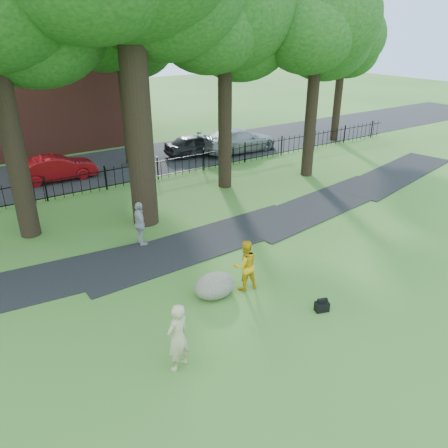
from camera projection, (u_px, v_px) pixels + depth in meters
ground at (238, 297)px, 13.94m from camera, size 120.00×120.00×0.00m
footpath at (202, 243)px, 17.40m from camera, size 36.07×3.85×0.03m
street at (83, 170)px, 26.06m from camera, size 80.00×7.00×0.02m
iron_fence at (106, 179)px, 22.78m from camera, size 44.00×0.04×1.20m
tree_row at (128, 18)px, 17.16m from camera, size 26.82×7.96×12.42m
woman at (178, 337)px, 10.72m from camera, size 0.79×0.64×1.88m
man at (245, 265)px, 14.08m from camera, size 0.95×0.80×1.73m
pedestrian at (140, 224)px, 16.90m from camera, size 0.60×1.11×1.80m
boulder at (215, 284)px, 13.90m from camera, size 1.65×1.43×0.81m
backpack at (322, 306)px, 13.23m from camera, size 0.47×0.38×0.31m
red_bag at (225, 284)px, 14.46m from camera, size 0.35×0.25×0.22m
red_sedan at (57, 168)px, 24.13m from camera, size 4.26×1.60×1.39m
grey_car at (195, 145)px, 28.78m from camera, size 4.19×1.88×1.40m
silver_car at (239, 140)px, 29.54m from camera, size 5.46×2.28×1.58m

